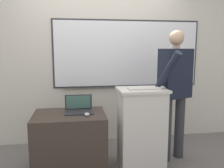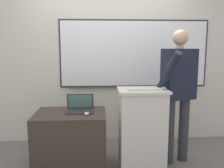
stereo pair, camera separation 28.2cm
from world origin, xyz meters
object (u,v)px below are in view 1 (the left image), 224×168
side_desk (70,141)px  laptop (79,107)px  person_presenter (175,87)px  computer_mouse_by_laptop (87,114)px  lectern_podium (141,128)px  computer_mouse_by_keyboard (162,87)px  wireless_keyboard (144,89)px

side_desk → laptop: bearing=32.0°
person_presenter → computer_mouse_by_laptop: 1.21m
person_presenter → laptop: size_ratio=5.00×
lectern_podium → person_presenter: 0.71m
lectern_podium → side_desk: (-0.88, 0.09, -0.15)m
side_desk → computer_mouse_by_keyboard: size_ratio=8.69×
computer_mouse_by_keyboard → lectern_podium: bearing=171.2°
side_desk → wireless_keyboard: (0.89, -0.15, 0.67)m
laptop → computer_mouse_by_laptop: size_ratio=3.45×
side_desk → computer_mouse_by_keyboard: 1.32m
wireless_keyboard → computer_mouse_by_laptop: 0.75m
lectern_podium → side_desk: lectern_podium is taller
computer_mouse_by_laptop → side_desk: bearing=151.1°
computer_mouse_by_keyboard → wireless_keyboard: bearing=-175.7°
laptop → computer_mouse_by_keyboard: 1.07m
lectern_podium → laptop: lectern_podium is taller
side_desk → wireless_keyboard: bearing=-9.5°
wireless_keyboard → computer_mouse_by_keyboard: bearing=4.3°
person_presenter → lectern_podium: bearing=178.4°
side_desk → computer_mouse_by_keyboard: computer_mouse_by_keyboard is taller
person_presenter → computer_mouse_by_laptop: bearing=169.7°
lectern_podium → computer_mouse_by_laptop: 0.71m
computer_mouse_by_laptop → computer_mouse_by_keyboard: computer_mouse_by_keyboard is taller
wireless_keyboard → computer_mouse_by_laptop: size_ratio=3.91×
computer_mouse_by_laptop → laptop: bearing=116.3°
lectern_podium → side_desk: size_ratio=1.17×
wireless_keyboard → computer_mouse_by_keyboard: 0.23m
computer_mouse_by_laptop → person_presenter: bearing=8.3°
lectern_podium → computer_mouse_by_laptop: (-0.67, -0.02, 0.22)m
wireless_keyboard → computer_mouse_by_laptop: bearing=177.0°
wireless_keyboard → computer_mouse_by_keyboard: (0.23, 0.02, 0.01)m
laptop → computer_mouse_by_keyboard: size_ratio=3.45×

